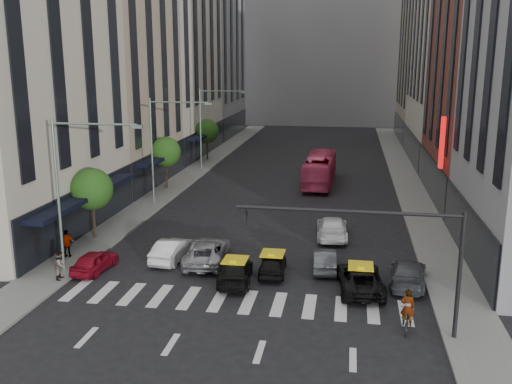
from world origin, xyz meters
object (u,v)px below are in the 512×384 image
at_px(taxi_center, 273,264).
at_px(pedestrian_near, 61,265).
at_px(motorcycle, 407,321).
at_px(pedestrian_far, 67,244).
at_px(bus, 320,169).
at_px(streetlamp_mid, 162,137).
at_px(streetlamp_far, 209,118).
at_px(car_red, 95,261).
at_px(streetlamp_near, 72,175).
at_px(car_white_front, 172,250).
at_px(taxi_left, 235,271).

bearing_deg(taxi_center, pedestrian_near, 11.54).
xyz_separation_m(motorcycle, pedestrian_far, (-20.27, 6.44, 0.55)).
bearing_deg(bus, streetlamp_mid, 41.46).
relative_size(streetlamp_far, bus, 0.82).
bearing_deg(car_red, pedestrian_far, -27.30).
bearing_deg(motorcycle, taxi_center, -32.21).
xyz_separation_m(streetlamp_near, streetlamp_far, (0.00, 32.00, 0.00)).
relative_size(car_red, car_white_front, 0.87).
height_order(streetlamp_near, streetlamp_far, same).
xyz_separation_m(streetlamp_mid, taxi_center, (11.37, -14.40, -5.27)).
xyz_separation_m(streetlamp_far, taxi_left, (9.44, -31.94, -5.25)).
relative_size(streetlamp_mid, taxi_left, 1.98).
bearing_deg(pedestrian_far, car_red, 136.23).
height_order(car_red, car_white_front, car_white_front).
distance_m(car_red, taxi_left, 8.60).
bearing_deg(taxi_center, car_white_front, -14.47).
xyz_separation_m(streetlamp_near, taxi_center, (11.37, 1.60, -5.27)).
relative_size(streetlamp_mid, bus, 0.82).
distance_m(motorcycle, pedestrian_near, 19.09).
relative_size(car_red, pedestrian_near, 2.25).
bearing_deg(car_red, bus, -108.71).
xyz_separation_m(streetlamp_near, motorcycle, (18.50, -4.39, -5.42)).
height_order(taxi_left, bus, bus).
distance_m(bus, pedestrian_far, 28.50).
xyz_separation_m(car_red, taxi_left, (8.60, -0.31, 0.03)).
bearing_deg(pedestrian_near, streetlamp_near, -19.11).
relative_size(streetlamp_far, motorcycle, 4.91).
relative_size(taxi_center, pedestrian_near, 2.28).
bearing_deg(bus, taxi_left, 84.59).
bearing_deg(streetlamp_near, pedestrian_far, 130.58).
relative_size(taxi_left, bus, 0.41).
xyz_separation_m(bus, pedestrian_far, (-14.47, -24.55, -0.50)).
bearing_deg(car_white_front, streetlamp_near, 36.58).
relative_size(car_white_front, motorcycle, 2.31).
distance_m(car_white_front, pedestrian_near, 6.79).
relative_size(car_red, pedestrian_far, 2.11).
bearing_deg(streetlamp_mid, car_white_front, -69.67).
relative_size(taxi_left, pedestrian_far, 2.58).
height_order(car_white_front, taxi_left, car_white_front).
distance_m(streetlamp_mid, taxi_left, 19.26).
height_order(streetlamp_far, car_red, streetlamp_far).
xyz_separation_m(streetlamp_mid, motorcycle, (18.50, -20.39, -5.42)).
bearing_deg(pedestrian_near, streetlamp_far, -5.74).
relative_size(bus, pedestrian_near, 6.68).
relative_size(streetlamp_far, car_red, 2.42).
xyz_separation_m(streetlamp_near, pedestrian_far, (-1.76, 2.06, -4.87)).
xyz_separation_m(streetlamp_far, pedestrian_far, (-1.76, -29.94, -4.87)).
bearing_deg(streetlamp_near, motorcycle, -13.33).
xyz_separation_m(streetlamp_mid, bus, (12.71, 10.61, -4.37)).
bearing_deg(streetlamp_far, streetlamp_near, -90.00).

